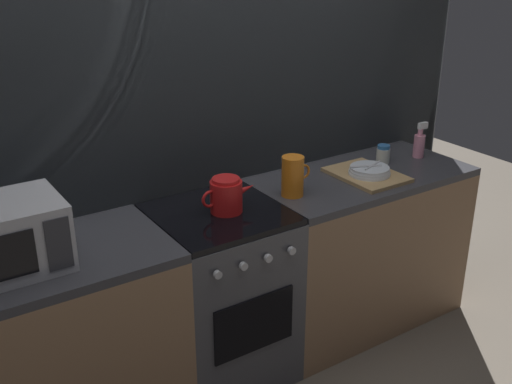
{
  "coord_description": "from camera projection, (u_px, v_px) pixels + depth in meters",
  "views": [
    {
      "loc": [
        -1.29,
        -2.26,
        2.08
      ],
      "look_at": [
        0.21,
        0.0,
        0.95
      ],
      "focal_mm": 43.14,
      "sensor_mm": 36.0,
      "label": 1
    }
  ],
  "objects": [
    {
      "name": "spray_bottle",
      "position": [
        419.0,
        144.0,
        3.53
      ],
      "size": [
        0.08,
        0.06,
        0.2
      ],
      "color": "pink",
      "rests_on": "counter_right"
    },
    {
      "name": "kettle",
      "position": [
        226.0,
        195.0,
        2.82
      ],
      "size": [
        0.28,
        0.15,
        0.17
      ],
      "color": "red",
      "rests_on": "stove_unit"
    },
    {
      "name": "spice_jar",
      "position": [
        383.0,
        154.0,
        3.45
      ],
      "size": [
        0.08,
        0.08,
        0.1
      ],
      "color": "silver",
      "rests_on": "counter_right"
    },
    {
      "name": "microwave",
      "position": [
        1.0,
        238.0,
        2.3
      ],
      "size": [
        0.46,
        0.35,
        0.27
      ],
      "color": "#B2B2B7",
      "rests_on": "counter_left"
    },
    {
      "name": "pitcher",
      "position": [
        293.0,
        176.0,
        2.99
      ],
      "size": [
        0.16,
        0.11,
        0.2
      ],
      "color": "orange",
      "rests_on": "counter_right"
    },
    {
      "name": "counter_left",
      "position": [
        35.0,
        359.0,
        2.57
      ],
      "size": [
        1.2,
        0.6,
        0.9
      ],
      "color": "#997251",
      "rests_on": "ground_plane"
    },
    {
      "name": "ground_plane",
      "position": [
        222.0,
        369.0,
        3.2
      ],
      "size": [
        8.0,
        8.0,
        0.0
      ],
      "primitive_type": "plane",
      "color": "#6B6054"
    },
    {
      "name": "stove_unit",
      "position": [
        221.0,
        295.0,
        3.02
      ],
      "size": [
        0.6,
        0.63,
        0.9
      ],
      "color": "#4C4C51",
      "rests_on": "ground_plane"
    },
    {
      "name": "dish_pile",
      "position": [
        368.0,
        173.0,
        3.25
      ],
      "size": [
        0.3,
        0.4,
        0.07
      ],
      "color": "tan",
      "rests_on": "counter_right"
    },
    {
      "name": "counter_right",
      "position": [
        357.0,
        248.0,
        3.48
      ],
      "size": [
        1.2,
        0.6,
        0.9
      ],
      "color": "#997251",
      "rests_on": "ground_plane"
    },
    {
      "name": "back_wall",
      "position": [
        183.0,
        132.0,
        2.98
      ],
      "size": [
        3.6,
        0.05,
        2.4
      ],
      "color": "gray",
      "rests_on": "ground_plane"
    }
  ]
}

